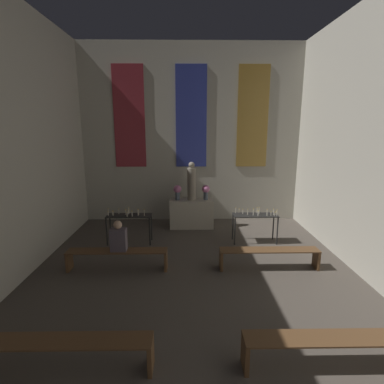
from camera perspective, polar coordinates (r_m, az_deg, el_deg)
The scene contains 12 objects.
wall_back at distance 10.43m, azimuth -0.16°, elevation 10.99°, with size 7.66×0.16×5.98m.
altar at distance 9.89m, azimuth -0.07°, elevation -4.11°, with size 1.42×0.58×0.94m.
statue at distance 9.65m, azimuth -0.08°, elevation 1.84°, with size 0.28×0.28×1.24m.
flower_vase_left at distance 9.71m, azimuth -2.80°, elevation 0.23°, with size 0.25×0.25×0.48m.
flower_vase_right at distance 9.72m, azimuth 2.64°, elevation 0.25°, with size 0.25×0.25×0.48m.
candle_rack_left at distance 8.70m, azimuth -11.92°, elevation -5.01°, with size 1.26×0.47×1.02m.
candle_rack_right at distance 8.75m, azimuth 11.96°, elevation -4.90°, with size 1.26×0.47×1.02m.
pew_second_left at distance 4.85m, azimuth -22.70°, elevation -25.75°, with size 2.30×0.36×0.48m.
pew_second_right at distance 4.95m, azimuth 24.38°, elevation -25.03°, with size 2.30×0.36×0.48m.
pew_back_left at distance 7.29m, azimuth -14.03°, elevation -11.61°, with size 2.30×0.36×0.48m.
pew_back_right at distance 7.36m, azimuth 14.47°, elevation -11.41°, with size 2.30×0.36×0.48m.
person_seated at distance 7.12m, azimuth -13.84°, elevation -8.44°, with size 0.36×0.24×0.72m.
Camera 1 is at (-0.14, 0.80, 3.28)m, focal length 28.00 mm.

